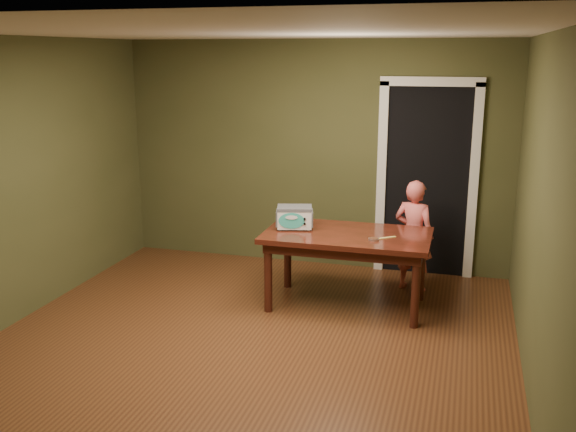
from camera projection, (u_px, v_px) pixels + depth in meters
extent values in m
plane|color=brown|center=(242.00, 353.00, 5.39)|extent=(5.00, 5.00, 0.00)
cube|color=#464726|center=(313.00, 155.00, 7.40)|extent=(4.50, 0.02, 2.60)
cube|color=#464726|center=(38.00, 330.00, 2.74)|extent=(4.50, 0.02, 2.60)
cube|color=#464726|center=(0.00, 187.00, 5.66)|extent=(0.02, 5.00, 2.60)
cube|color=#464726|center=(542.00, 222.00, 4.48)|extent=(0.02, 5.00, 2.60)
cube|color=white|center=(236.00, 32.00, 4.75)|extent=(4.50, 5.00, 0.02)
cube|color=black|center=(429.00, 177.00, 7.40)|extent=(0.90, 0.60, 2.10)
cube|color=black|center=(427.00, 183.00, 7.11)|extent=(0.90, 0.02, 2.10)
cube|color=white|center=(381.00, 180.00, 7.22)|extent=(0.10, 0.06, 2.20)
cube|color=white|center=(473.00, 185.00, 6.96)|extent=(0.10, 0.06, 2.20)
cube|color=white|center=(432.00, 81.00, 6.82)|extent=(1.10, 0.06, 0.10)
cube|color=black|center=(347.00, 236.00, 6.22)|extent=(1.60, 0.91, 0.05)
cube|color=#39160E|center=(347.00, 243.00, 6.24)|extent=(1.48, 0.79, 0.10)
cylinder|color=#39160E|center=(268.00, 277.00, 6.17)|extent=(0.08, 0.08, 0.70)
cylinder|color=#39160E|center=(288.00, 256.00, 6.83)|extent=(0.08, 0.08, 0.70)
cylinder|color=#39160E|center=(415.00, 291.00, 5.81)|extent=(0.08, 0.08, 0.70)
cylinder|color=#39160E|center=(421.00, 267.00, 6.46)|extent=(0.08, 0.08, 0.70)
cylinder|color=#4C4F54|center=(280.00, 230.00, 6.30)|extent=(0.02, 0.02, 0.01)
cylinder|color=#4C4F54|center=(281.00, 225.00, 6.47)|extent=(0.02, 0.02, 0.01)
cylinder|color=#4C4F54|center=(308.00, 230.00, 6.29)|extent=(0.02, 0.02, 0.01)
cylinder|color=#4C4F54|center=(308.00, 225.00, 6.47)|extent=(0.02, 0.02, 0.01)
cube|color=silver|center=(295.00, 218.00, 6.36)|extent=(0.38, 0.31, 0.19)
cube|color=#4C4F54|center=(295.00, 208.00, 6.33)|extent=(0.39, 0.32, 0.03)
cube|color=#4C4F54|center=(277.00, 218.00, 6.36)|extent=(0.07, 0.21, 0.15)
cube|color=#4C4F54|center=(312.00, 218.00, 6.36)|extent=(0.07, 0.21, 0.15)
ellipsoid|color=teal|center=(291.00, 221.00, 6.24)|extent=(0.25, 0.07, 0.16)
cylinder|color=black|center=(305.00, 219.00, 6.23)|extent=(0.03, 0.02, 0.02)
cylinder|color=black|center=(305.00, 224.00, 6.24)|extent=(0.02, 0.02, 0.02)
cylinder|color=silver|center=(374.00, 239.00, 5.97)|extent=(0.10, 0.10, 0.02)
cylinder|color=#4B2919|center=(374.00, 239.00, 5.97)|extent=(0.09, 0.09, 0.01)
cube|color=#F5E16A|center=(387.00, 238.00, 6.05)|extent=(0.15, 0.13, 0.01)
imported|color=#EE6662|center=(414.00, 236.00, 6.71)|extent=(0.50, 0.40, 1.18)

